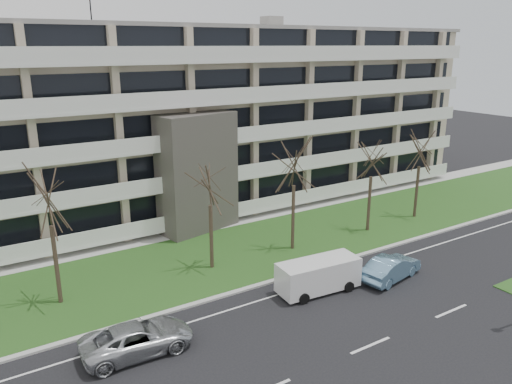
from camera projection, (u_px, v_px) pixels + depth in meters
ground at (370, 345)px, 23.81m from camera, size 160.00×160.00×0.00m
grass_verge at (235, 253)px, 34.34m from camera, size 90.00×10.00×0.06m
curb at (276, 280)px, 30.28m from camera, size 90.00×0.35×0.12m
sidewalk at (199, 229)px, 38.79m from camera, size 90.00×2.00×0.08m
lane_edge_line at (290, 291)px, 29.08m from camera, size 90.00×0.12×0.01m
apartment_building at (161, 121)px, 42.16m from camera, size 60.50×15.10×18.75m
silver_pickup at (138, 338)px, 23.11m from camera, size 5.28×2.62×1.44m
blue_sedan at (391, 268)px, 30.37m from camera, size 4.69×2.38×1.47m
white_van at (319, 273)px, 28.80m from camera, size 5.03×2.34×1.90m
tree_2 at (47, 194)px, 25.94m from camera, size 4.07×4.07×8.15m
tree_3 at (210, 180)px, 30.41m from camera, size 3.78×3.78×7.57m
tree_4 at (294, 159)px, 33.22m from camera, size 4.14×4.14×8.28m
tree_5 at (372, 155)px, 36.80m from camera, size 3.85×3.85×7.71m
tree_6 at (421, 146)px, 39.82m from camera, size 3.87×3.87×7.74m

